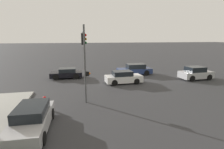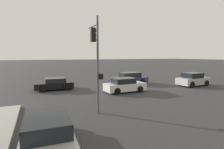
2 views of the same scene
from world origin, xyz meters
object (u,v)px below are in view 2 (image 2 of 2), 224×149
crossing_car_0 (193,80)px  crossing_car_1 (54,84)px  crossing_car_3 (129,79)px  crossing_car_2 (125,85)px  fire_hydrant (48,115)px  traffic_signal (96,52)px  parked_car_0 (48,137)px

crossing_car_0 → crossing_car_1: 16.06m
crossing_car_3 → crossing_car_2: bearing=57.1°
crossing_car_3 → fire_hydrant: (10.37, 9.81, -0.22)m
traffic_signal → crossing_car_3: traffic_signal is taller
traffic_signal → crossing_car_3: (-7.34, -8.85, -3.11)m
traffic_signal → crossing_car_0: traffic_signal is taller
crossing_car_0 → crossing_car_2: crossing_car_0 is taller
crossing_car_0 → crossing_car_1: bearing=162.9°
crossing_car_3 → parked_car_0: bearing=52.1°
traffic_signal → crossing_car_3: size_ratio=1.27×
traffic_signal → fire_hydrant: (3.03, 0.96, -3.33)m
crossing_car_2 → fire_hydrant: 9.41m
crossing_car_0 → crossing_car_2: 9.23m
crossing_car_1 → crossing_car_3: (-9.14, -0.13, 0.09)m
traffic_signal → parked_car_0: (3.24, 4.11, -3.14)m
crossing_car_1 → fire_hydrant: (1.24, 9.68, -0.13)m
crossing_car_1 → crossing_car_3: bearing=-178.5°
traffic_signal → fire_hydrant: traffic_signal is taller
crossing_car_2 → parked_car_0: 11.71m
crossing_car_1 → crossing_car_3: crossing_car_3 is taller
crossing_car_0 → parked_car_0: (16.97, 8.71, -0.07)m
traffic_signal → crossing_car_3: 11.91m
crossing_car_1 → parked_car_0: parked_car_0 is taller
traffic_signal → crossing_car_2: traffic_signal is taller
crossing_car_2 → parked_car_0: size_ratio=0.89×
crossing_car_1 → crossing_car_2: size_ratio=0.95×
fire_hydrant → crossing_car_0: bearing=-161.6°
traffic_signal → crossing_car_2: bearing=44.6°
crossing_car_2 → parked_car_0: parked_car_0 is taller
fire_hydrant → crossing_car_1: bearing=-97.3°
traffic_signal → parked_car_0: bearing=-129.8°
crossing_car_2 → fire_hydrant: bearing=-144.7°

